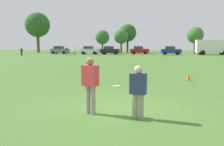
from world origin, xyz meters
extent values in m
plane|color=#47702D|center=(0.00, 0.00, 0.00)|extent=(196.35, 196.35, 0.00)
cylinder|color=gray|center=(-0.83, -0.76, 0.43)|extent=(0.16, 0.16, 0.87)
cylinder|color=gray|center=(-0.66, -0.82, 0.43)|extent=(0.16, 0.16, 0.87)
cube|color=red|center=(-0.75, -0.79, 1.18)|extent=(0.54, 0.43, 0.62)
sphere|color=#8C664C|center=(-0.75, -0.79, 1.60)|extent=(0.24, 0.24, 0.24)
cylinder|color=gray|center=(0.80, -1.04, 0.35)|extent=(0.16, 0.16, 0.71)
cylinder|color=gray|center=(0.63, -1.01, 0.35)|extent=(0.16, 0.16, 0.71)
cube|color=navy|center=(0.71, -1.02, 1.00)|extent=(0.49, 0.34, 0.59)
sphere|color=#D8AD8C|center=(0.71, -1.02, 1.41)|extent=(0.23, 0.23, 0.23)
cylinder|color=white|center=(0.04, -0.83, 0.88)|extent=(0.27, 0.27, 0.08)
cube|color=#D8590C|center=(3.16, 7.25, 0.01)|extent=(0.32, 0.32, 0.03)
cone|color=orange|center=(3.16, 7.25, 0.26)|extent=(0.24, 0.24, 0.45)
cube|color=slate|center=(-20.72, 46.37, 0.78)|extent=(4.23, 1.88, 0.90)
cube|color=#2D333D|center=(-20.97, 46.36, 1.50)|extent=(2.03, 1.68, 0.64)
cylinder|color=black|center=(-19.44, 47.39, 0.33)|extent=(0.66, 0.23, 0.66)
cylinder|color=black|center=(-19.40, 45.40, 0.33)|extent=(0.66, 0.23, 0.66)
cylinder|color=black|center=(-22.05, 47.34, 0.33)|extent=(0.66, 0.23, 0.66)
cylinder|color=black|center=(-22.01, 45.35, 0.33)|extent=(0.66, 0.23, 0.66)
cube|color=silver|center=(-13.49, 46.04, 0.78)|extent=(4.23, 1.88, 0.90)
cube|color=#2D333D|center=(-13.74, 46.04, 1.50)|extent=(2.03, 1.68, 0.64)
cylinder|color=black|center=(-12.21, 47.07, 0.33)|extent=(0.66, 0.23, 0.66)
cylinder|color=black|center=(-12.17, 45.07, 0.33)|extent=(0.66, 0.23, 0.66)
cylinder|color=black|center=(-14.81, 47.02, 0.33)|extent=(0.66, 0.23, 0.66)
cylinder|color=black|center=(-14.77, 45.02, 0.33)|extent=(0.66, 0.23, 0.66)
cube|color=black|center=(-8.72, 45.73, 0.78)|extent=(4.23, 1.88, 0.90)
cube|color=#2D333D|center=(-8.97, 45.73, 1.50)|extent=(2.03, 1.68, 0.64)
cylinder|color=black|center=(-7.43, 46.76, 0.33)|extent=(0.66, 0.23, 0.66)
cylinder|color=black|center=(-7.39, 44.76, 0.33)|extent=(0.66, 0.23, 0.66)
cylinder|color=black|center=(-10.04, 46.70, 0.33)|extent=(0.66, 0.23, 0.66)
cylinder|color=black|center=(-10.00, 44.71, 0.33)|extent=(0.66, 0.23, 0.66)
cube|color=maroon|center=(-2.29, 47.81, 0.78)|extent=(4.23, 1.88, 0.90)
cube|color=#2D333D|center=(-2.54, 47.81, 1.50)|extent=(2.03, 1.68, 0.64)
cylinder|color=black|center=(-1.01, 48.84, 0.33)|extent=(0.66, 0.23, 0.66)
cylinder|color=black|center=(-0.97, 46.84, 0.33)|extent=(0.66, 0.23, 0.66)
cylinder|color=black|center=(-3.61, 48.79, 0.33)|extent=(0.66, 0.23, 0.66)
cylinder|color=black|center=(-3.57, 46.79, 0.33)|extent=(0.66, 0.23, 0.66)
cube|color=navy|center=(4.51, 45.56, 0.78)|extent=(4.23, 1.88, 0.90)
cube|color=#2D333D|center=(4.26, 45.56, 1.50)|extent=(2.03, 1.68, 0.64)
cylinder|color=black|center=(5.79, 46.59, 0.33)|extent=(0.66, 0.23, 0.66)
cylinder|color=black|center=(5.83, 44.59, 0.33)|extent=(0.66, 0.23, 0.66)
cylinder|color=black|center=(3.19, 46.54, 0.33)|extent=(0.66, 0.23, 0.66)
cylinder|color=black|center=(3.22, 44.54, 0.33)|extent=(0.66, 0.23, 0.66)
cube|color=white|center=(13.15, 47.02, 1.83)|extent=(6.85, 2.63, 2.70)
cylinder|color=black|center=(15.33, 48.43, 0.48)|extent=(0.97, 0.30, 0.96)
cylinder|color=black|center=(10.91, 48.34, 0.48)|extent=(0.97, 0.30, 0.96)
cylinder|color=black|center=(10.96, 45.61, 0.48)|extent=(0.97, 0.30, 0.96)
cylinder|color=black|center=(-24.67, 36.27, 0.39)|extent=(0.15, 0.15, 0.78)
cylinder|color=black|center=(-24.51, 36.23, 0.39)|extent=(0.15, 0.15, 0.78)
cube|color=navy|center=(-24.59, 36.25, 1.06)|extent=(0.47, 0.34, 0.55)
sphere|color=tan|center=(-24.59, 36.25, 1.44)|extent=(0.21, 0.21, 0.21)
cylinder|color=gray|center=(-16.42, 39.34, 0.42)|extent=(0.16, 0.16, 0.83)
cylinder|color=gray|center=(-16.51, 39.19, 0.42)|extent=(0.16, 0.16, 0.83)
cube|color=navy|center=(-16.46, 39.27, 1.13)|extent=(0.45, 0.52, 0.59)
sphere|color=#8C664C|center=(-16.46, 39.27, 1.53)|extent=(0.23, 0.23, 0.23)
cylinder|color=#4C4C51|center=(-15.11, 40.20, 0.41)|extent=(0.16, 0.16, 0.83)
cylinder|color=#4C4C51|center=(-15.02, 40.05, 0.41)|extent=(0.16, 0.16, 0.83)
cube|color=silver|center=(-15.07, 40.13, 1.12)|extent=(0.45, 0.52, 0.59)
sphere|color=tan|center=(-15.07, 40.13, 1.52)|extent=(0.22, 0.22, 0.22)
cylinder|color=brown|center=(-31.03, 56.11, 2.37)|extent=(0.79, 0.79, 4.75)
sphere|color=#285623|center=(-31.03, 56.11, 7.63)|extent=(6.78, 6.78, 6.78)
cylinder|color=brown|center=(-12.36, 54.59, 1.27)|extent=(0.42, 0.42, 2.54)
sphere|color=#33662D|center=(-12.36, 54.59, 4.08)|extent=(3.63, 3.63, 3.63)
cylinder|color=brown|center=(-7.62, 55.84, 1.35)|extent=(0.45, 0.45, 2.71)
sphere|color=#3D7033|center=(-7.62, 55.84, 4.35)|extent=(3.86, 3.86, 3.86)
cylinder|color=brown|center=(-6.29, 58.62, 1.66)|extent=(0.55, 0.55, 3.32)
sphere|color=#285623|center=(-6.29, 58.62, 5.33)|extent=(4.74, 4.74, 4.74)
cylinder|color=brown|center=(10.52, 53.83, 1.39)|extent=(0.46, 0.46, 2.78)
sphere|color=#3D7033|center=(10.52, 53.83, 4.47)|extent=(3.97, 3.97, 3.97)
camera|label=1|loc=(1.17, -7.86, 2.09)|focal=39.21mm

